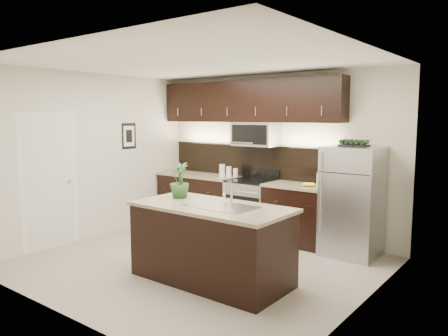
% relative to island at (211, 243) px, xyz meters
% --- Properties ---
extents(ground, '(4.50, 4.50, 0.00)m').
position_rel_island_xyz_m(ground, '(-0.55, 0.37, -0.47)').
color(ground, gray).
rests_on(ground, ground).
extents(room_walls, '(4.52, 4.02, 2.71)m').
position_rel_island_xyz_m(room_walls, '(-0.66, 0.33, 1.22)').
color(room_walls, beige).
rests_on(room_walls, ground).
extents(counter_run, '(3.51, 0.65, 0.94)m').
position_rel_island_xyz_m(counter_run, '(-1.00, 2.06, -0.00)').
color(counter_run, black).
rests_on(counter_run, ground).
extents(upper_fixtures, '(3.49, 0.40, 1.66)m').
position_rel_island_xyz_m(upper_fixtures, '(-0.98, 2.20, 1.67)').
color(upper_fixtures, black).
rests_on(upper_fixtures, counter_run).
extents(island, '(1.96, 0.96, 0.94)m').
position_rel_island_xyz_m(island, '(0.00, 0.00, 0.00)').
color(island, black).
rests_on(island, ground).
extents(sink_faucet, '(0.84, 0.50, 0.28)m').
position_rel_island_xyz_m(sink_faucet, '(0.15, 0.01, 0.48)').
color(sink_faucet, silver).
rests_on(sink_faucet, island).
extents(refrigerator, '(0.76, 0.69, 1.57)m').
position_rel_island_xyz_m(refrigerator, '(0.97, 2.00, 0.32)').
color(refrigerator, '#B2B2B7').
rests_on(refrigerator, ground).
extents(wine_rack, '(0.39, 0.24, 0.09)m').
position_rel_island_xyz_m(wine_rack, '(0.97, 2.00, 1.15)').
color(wine_rack, black).
rests_on(wine_rack, refrigerator).
extents(plant, '(0.31, 0.31, 0.46)m').
position_rel_island_xyz_m(plant, '(-0.63, 0.12, 0.70)').
color(plant, '#244E1F').
rests_on(plant, island).
extents(canisters, '(0.32, 0.18, 0.22)m').
position_rel_island_xyz_m(canisters, '(-1.30, 2.04, 0.57)').
color(canisters, silver).
rests_on(canisters, counter_run).
extents(french_press, '(0.11, 0.11, 0.31)m').
position_rel_island_xyz_m(french_press, '(0.47, 2.01, 0.58)').
color(french_press, silver).
rests_on(french_press, counter_run).
extents(bananas, '(0.24, 0.21, 0.06)m').
position_rel_island_xyz_m(bananas, '(0.24, 1.98, 0.50)').
color(bananas, yellow).
rests_on(bananas, counter_run).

